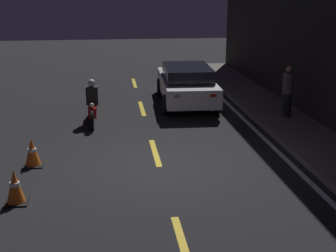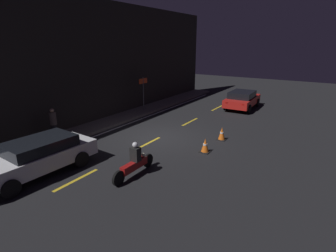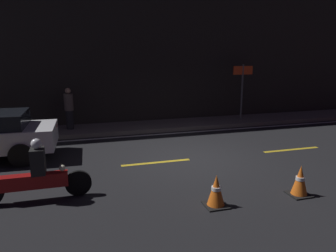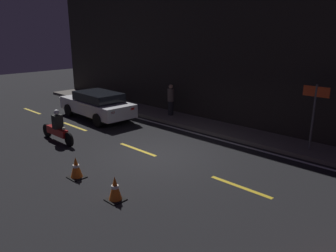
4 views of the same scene
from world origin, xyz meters
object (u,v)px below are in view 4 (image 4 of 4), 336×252
object	(u,v)px
sedan_white	(97,104)
pedestrian	(171,100)
traffic_cone_mid	(115,189)
motorcycle	(57,129)
traffic_cone_near	(76,168)
shop_sign	(315,105)

from	to	relation	value
sedan_white	pedestrian	distance (m)	3.76
traffic_cone_mid	motorcycle	bearing A→B (deg)	166.38
pedestrian	traffic_cone_near	bearing A→B (deg)	-68.36
traffic_cone_mid	traffic_cone_near	bearing A→B (deg)	178.95
pedestrian	shop_sign	world-z (taller)	shop_sign
sedan_white	traffic_cone_near	xyz separation A→B (m)	(5.47, -4.55, -0.43)
sedan_white	motorcycle	distance (m)	3.77
traffic_cone_mid	shop_sign	xyz separation A→B (m)	(2.35, 7.04, 1.51)
sedan_white	pedestrian	xyz separation A→B (m)	(2.59, 2.71, 0.20)
motorcycle	traffic_cone_mid	size ratio (longest dim) A/B	3.41
motorcycle	shop_sign	xyz separation A→B (m)	(7.90, 5.70, 1.30)
pedestrian	sedan_white	bearing A→B (deg)	-133.73
sedan_white	traffic_cone_mid	distance (m)	8.76
traffic_cone_mid	shop_sign	bearing A→B (deg)	71.54
motorcycle	traffic_cone_mid	world-z (taller)	motorcycle
sedan_white	traffic_cone_near	world-z (taller)	sedan_white
traffic_cone_near	traffic_cone_mid	size ratio (longest dim) A/B	0.98
sedan_white	traffic_cone_near	bearing A→B (deg)	142.62
shop_sign	sedan_white	bearing A→B (deg)	-165.95
sedan_white	pedestrian	size ratio (longest dim) A/B	2.89
traffic_cone_near	motorcycle	bearing A→B (deg)	159.86
motorcycle	sedan_white	bearing A→B (deg)	120.28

